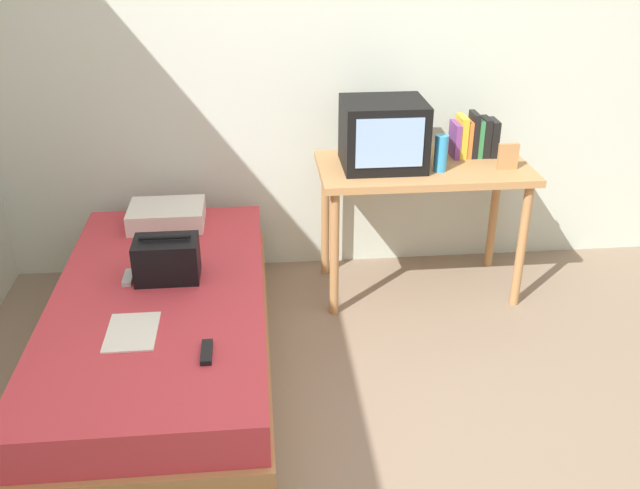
# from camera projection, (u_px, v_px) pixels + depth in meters

# --- Properties ---
(ground_plane) EXTENTS (8.00, 8.00, 0.00)m
(ground_plane) POSITION_uv_depth(u_px,v_px,m) (386.00, 488.00, 2.77)
(ground_plane) COLOR #84705B
(wall_back) EXTENTS (5.20, 0.10, 2.60)m
(wall_back) POSITION_uv_depth(u_px,v_px,m) (332.00, 53.00, 3.98)
(wall_back) COLOR silver
(wall_back) RESTS_ON ground
(bed) EXTENTS (1.00, 2.00, 0.46)m
(bed) POSITION_uv_depth(u_px,v_px,m) (163.00, 335.00, 3.34)
(bed) COLOR #B27F4C
(bed) RESTS_ON ground
(desk) EXTENTS (1.16, 0.60, 0.77)m
(desk) POSITION_uv_depth(u_px,v_px,m) (423.00, 182.00, 3.90)
(desk) COLOR #B27F4C
(desk) RESTS_ON ground
(tv) EXTENTS (0.44, 0.39, 0.36)m
(tv) POSITION_uv_depth(u_px,v_px,m) (383.00, 134.00, 3.77)
(tv) COLOR black
(tv) RESTS_ON desk
(water_bottle) EXTENTS (0.07, 0.07, 0.20)m
(water_bottle) POSITION_uv_depth(u_px,v_px,m) (441.00, 153.00, 3.73)
(water_bottle) COLOR #3399DB
(water_bottle) RESTS_ON desk
(book_row) EXTENTS (0.25, 0.16, 0.25)m
(book_row) POSITION_uv_depth(u_px,v_px,m) (474.00, 137.00, 3.95)
(book_row) COLOR #7A3D89
(book_row) RESTS_ON desk
(picture_frame) EXTENTS (0.11, 0.02, 0.14)m
(picture_frame) POSITION_uv_depth(u_px,v_px,m) (508.00, 156.00, 3.76)
(picture_frame) COLOR #B27F4C
(picture_frame) RESTS_ON desk
(pillow) EXTENTS (0.41, 0.31, 0.11)m
(pillow) POSITION_uv_depth(u_px,v_px,m) (167.00, 215.00, 3.88)
(pillow) COLOR silver
(pillow) RESTS_ON bed
(handbag) EXTENTS (0.30, 0.20, 0.23)m
(handbag) POSITION_uv_depth(u_px,v_px,m) (167.00, 259.00, 3.31)
(handbag) COLOR black
(handbag) RESTS_ON bed
(magazine) EXTENTS (0.21, 0.29, 0.01)m
(magazine) POSITION_uv_depth(u_px,v_px,m) (132.00, 332.00, 2.93)
(magazine) COLOR white
(magazine) RESTS_ON bed
(remote_dark) EXTENTS (0.04, 0.16, 0.02)m
(remote_dark) POSITION_uv_depth(u_px,v_px,m) (207.00, 352.00, 2.79)
(remote_dark) COLOR black
(remote_dark) RESTS_ON bed
(remote_silver) EXTENTS (0.04, 0.14, 0.02)m
(remote_silver) POSITION_uv_depth(u_px,v_px,m) (128.00, 278.00, 3.34)
(remote_silver) COLOR #B7B7BC
(remote_silver) RESTS_ON bed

